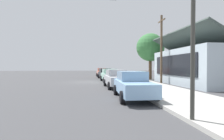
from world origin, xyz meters
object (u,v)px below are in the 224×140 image
object	(u,v)px
car_coral	(102,72)
car_charcoal	(105,73)
utility_pole_wooden	(161,48)
car_silver	(116,78)
traffic_light_main	(161,15)
shade_tree	(150,48)
fire_hydrant_red	(119,77)
car_skyblue	(133,84)
car_seafoam	(110,75)

from	to	relation	value
car_coral	car_charcoal	distance (m)	5.66
car_charcoal	utility_pole_wooden	world-z (taller)	utility_pole_wooden
car_charcoal	car_silver	size ratio (longest dim) A/B	1.01
car_silver	utility_pole_wooden	distance (m)	7.00
car_silver	car_charcoal	bearing A→B (deg)	177.78
car_charcoal	traffic_light_main	world-z (taller)	traffic_light_main
car_charcoal	shade_tree	bearing A→B (deg)	66.83
traffic_light_main	car_silver	bearing A→B (deg)	178.96
car_coral	shade_tree	bearing A→B (deg)	38.49
car_coral	utility_pole_wooden	size ratio (longest dim) A/B	0.62
utility_pole_wooden	fire_hydrant_red	xyz separation A→B (m)	(-4.52, -4.00, -3.43)
utility_pole_wooden	car_silver	bearing A→B (deg)	-60.67
car_skyblue	car_coral	bearing A→B (deg)	-177.74
traffic_light_main	car_charcoal	bearing A→B (deg)	179.32
car_seafoam	car_silver	distance (m)	6.17
car_charcoal	fire_hydrant_red	world-z (taller)	car_charcoal
shade_tree	traffic_light_main	size ratio (longest dim) A/B	1.28
car_charcoal	fire_hydrant_red	distance (m)	4.29
car_skyblue	utility_pole_wooden	xyz separation A→B (m)	(-8.63, 5.35, 3.11)
car_seafoam	car_charcoal	bearing A→B (deg)	177.94
shade_tree	utility_pole_wooden	bearing A→B (deg)	-8.43
car_charcoal	shade_tree	distance (m)	7.73
fire_hydrant_red	car_charcoal	bearing A→B (deg)	-160.94
car_coral	fire_hydrant_red	size ratio (longest dim) A/B	6.53
car_charcoal	car_skyblue	size ratio (longest dim) A/B	0.99
car_charcoal	car_coral	bearing A→B (deg)	178.21
car_skyblue	fire_hydrant_red	world-z (taller)	car_skyblue
car_skyblue	fire_hydrant_red	xyz separation A→B (m)	(-13.15, 1.35, -0.32)
car_skyblue	utility_pole_wooden	world-z (taller)	utility_pole_wooden
car_seafoam	utility_pole_wooden	bearing A→B (deg)	57.53
car_coral	shade_tree	size ratio (longest dim) A/B	0.70
car_seafoam	car_silver	xyz separation A→B (m)	(6.17, -0.11, 0.00)
car_seafoam	traffic_light_main	distance (m)	16.94
car_coral	traffic_light_main	world-z (taller)	traffic_light_main
shade_tree	fire_hydrant_red	xyz separation A→B (m)	(1.74, -4.93, -4.12)
car_skyblue	traffic_light_main	world-z (taller)	traffic_light_main
utility_pole_wooden	fire_hydrant_red	bearing A→B (deg)	-138.52
traffic_light_main	utility_pole_wooden	size ratio (longest dim) A/B	0.69
car_seafoam	traffic_light_main	size ratio (longest dim) A/B	0.87
traffic_light_main	car_seafoam	bearing A→B (deg)	178.97
car_skyblue	traffic_light_main	xyz separation A→B (m)	(5.00, -0.31, 2.68)
car_charcoal	car_skyblue	bearing A→B (deg)	-3.05
shade_tree	car_coral	bearing A→B (deg)	-140.93
car_charcoal	traffic_light_main	xyz separation A→B (m)	(22.19, -0.26, 2.68)
car_skyblue	car_charcoal	bearing A→B (deg)	-178.05
car_coral	car_charcoal	bearing A→B (deg)	0.82
car_skyblue	traffic_light_main	distance (m)	5.68
shade_tree	fire_hydrant_red	world-z (taller)	shade_tree
car_seafoam	traffic_light_main	xyz separation A→B (m)	(16.72, -0.30, 2.68)
car_silver	traffic_light_main	world-z (taller)	traffic_light_main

